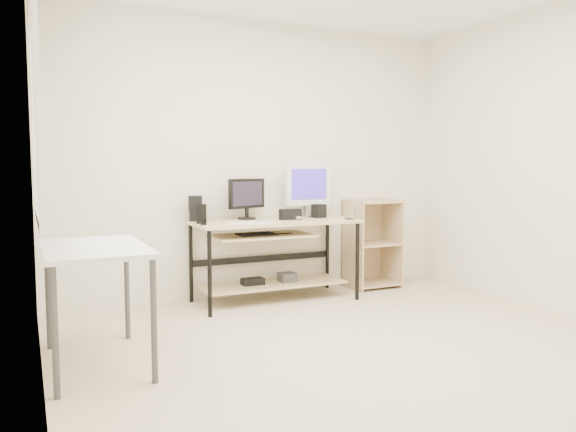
# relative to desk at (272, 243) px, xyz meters

# --- Properties ---
(room) EXTENTS (4.01, 4.01, 2.62)m
(room) POSITION_rel_desk_xyz_m (-0.11, -1.62, 0.78)
(room) COLOR beige
(room) RESTS_ON ground
(desk) EXTENTS (1.50, 0.65, 0.75)m
(desk) POSITION_rel_desk_xyz_m (0.00, 0.00, 0.00)
(desk) COLOR #CDB782
(desk) RESTS_ON ground
(side_table) EXTENTS (0.60, 1.00, 0.75)m
(side_table) POSITION_rel_desk_xyz_m (-1.65, -1.06, 0.13)
(side_table) COLOR white
(side_table) RESTS_ON ground
(shelf_unit) EXTENTS (0.50, 0.40, 0.90)m
(shelf_unit) POSITION_rel_desk_xyz_m (1.18, 0.16, -0.09)
(shelf_unit) COLOR tan
(shelf_unit) RESTS_ON ground
(black_monitor) EXTENTS (0.40, 0.19, 0.38)m
(black_monitor) POSITION_rel_desk_xyz_m (-0.18, 0.18, 0.43)
(black_monitor) COLOR black
(black_monitor) RESTS_ON desk
(white_imac) EXTENTS (0.49, 0.16, 0.53)m
(white_imac) POSITION_rel_desk_xyz_m (0.46, 0.17, 0.52)
(white_imac) COLOR silver
(white_imac) RESTS_ON desk
(keyboard) EXTENTS (0.39, 0.23, 0.01)m
(keyboard) POSITION_rel_desk_xyz_m (-0.29, -0.18, 0.22)
(keyboard) COLOR white
(keyboard) RESTS_ON desk
(mouse) EXTENTS (0.07, 0.11, 0.04)m
(mouse) POSITION_rel_desk_xyz_m (0.24, -0.05, 0.23)
(mouse) COLOR #B2B2B7
(mouse) RESTS_ON desk
(center_speaker) EXTENTS (0.20, 0.10, 0.10)m
(center_speaker) POSITION_rel_desk_xyz_m (0.17, -0.02, 0.26)
(center_speaker) COLOR black
(center_speaker) RESTS_ON desk
(speaker_left) EXTENTS (0.13, 0.13, 0.23)m
(speaker_left) POSITION_rel_desk_xyz_m (-0.66, 0.21, 0.33)
(speaker_left) COLOR black
(speaker_left) RESTS_ON desk
(speaker_right) EXTENTS (0.12, 0.12, 0.13)m
(speaker_right) POSITION_rel_desk_xyz_m (0.51, 0.04, 0.28)
(speaker_right) COLOR black
(speaker_right) RESTS_ON desk
(audio_controller) EXTENTS (0.10, 0.08, 0.17)m
(audio_controller) POSITION_rel_desk_xyz_m (-0.67, -0.04, 0.30)
(audio_controller) COLOR black
(audio_controller) RESTS_ON desk
(volume_puck) EXTENTS (0.06, 0.06, 0.02)m
(volume_puck) POSITION_rel_desk_xyz_m (-0.69, -0.15, 0.22)
(volume_puck) COLOR black
(volume_puck) RESTS_ON desk
(smartphone) EXTENTS (0.09, 0.13, 0.01)m
(smartphone) POSITION_rel_desk_xyz_m (0.69, -0.21, 0.22)
(smartphone) COLOR black
(smartphone) RESTS_ON desk
(coaster) EXTENTS (0.08, 0.08, 0.01)m
(coaster) POSITION_rel_desk_xyz_m (0.73, -0.19, 0.21)
(coaster) COLOR #A4704A
(coaster) RESTS_ON desk
(drinking_glass) EXTENTS (0.06, 0.06, 0.12)m
(drinking_glass) POSITION_rel_desk_xyz_m (0.73, -0.19, 0.28)
(drinking_glass) COLOR white
(drinking_glass) RESTS_ON coaster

